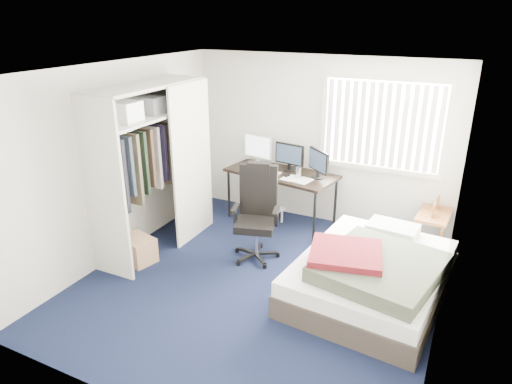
{
  "coord_description": "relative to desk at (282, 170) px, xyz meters",
  "views": [
    {
      "loc": [
        2.03,
        -4.25,
        3.03
      ],
      "look_at": [
        -0.23,
        0.4,
        1.0
      ],
      "focal_mm": 32.0,
      "sensor_mm": 36.0,
      "label": 1
    }
  ],
  "objects": [
    {
      "name": "office_chair",
      "position": [
        0.12,
        -1.14,
        -0.35
      ],
      "size": [
        0.73,
        0.73,
        1.26
      ],
      "color": "black",
      "rests_on": "ground"
    },
    {
      "name": "bed",
      "position": [
        1.71,
        -1.42,
        -0.55
      ],
      "size": [
        1.72,
        2.18,
        0.67
      ],
      "color": "#382F28",
      "rests_on": "ground"
    },
    {
      "name": "desk",
      "position": [
        0.0,
        0.0,
        0.0
      ],
      "size": [
        1.75,
        1.03,
        1.27
      ],
      "color": "black",
      "rests_on": "ground"
    },
    {
      "name": "footstool",
      "position": [
        -0.1,
        -0.1,
        -0.64
      ],
      "size": [
        0.36,
        0.31,
        0.25
      ],
      "color": "white",
      "rests_on": "ground"
    },
    {
      "name": "pine_box",
      "position": [
        -1.2,
        -1.96,
        -0.66
      ],
      "size": [
        0.51,
        0.43,
        0.33
      ],
      "primitive_type": "cube",
      "rotation": [
        0.0,
        0.0,
        -0.25
      ],
      "color": "tan",
      "rests_on": "ground"
    },
    {
      "name": "window_assembly",
      "position": [
        1.35,
        0.29,
        0.77
      ],
      "size": [
        1.72,
        0.09,
        1.32
      ],
      "color": "white",
      "rests_on": "ground"
    },
    {
      "name": "nightstand",
      "position": [
        2.2,
        0.09,
        -0.35
      ],
      "size": [
        0.45,
        0.82,
        0.72
      ],
      "color": "brown",
      "rests_on": "ground"
    },
    {
      "name": "ground",
      "position": [
        0.45,
        -1.75,
        -0.83
      ],
      "size": [
        4.2,
        4.2,
        0.0
      ],
      "primitive_type": "plane",
      "color": "black",
      "rests_on": "ground"
    },
    {
      "name": "room_shell",
      "position": [
        0.45,
        -1.75,
        0.68
      ],
      "size": [
        4.2,
        4.2,
        4.2
      ],
      "color": "silver",
      "rests_on": "ground"
    },
    {
      "name": "closet",
      "position": [
        -1.22,
        -1.49,
        0.52
      ],
      "size": [
        0.64,
        1.84,
        2.22
      ],
      "color": "beige",
      "rests_on": "ground"
    }
  ]
}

